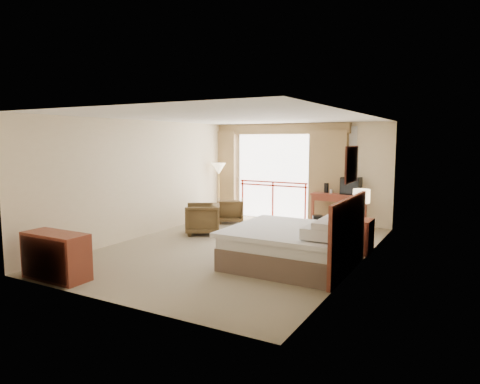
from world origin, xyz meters
The scene contains 29 objects.
floor centered at (0.00, 0.00, 0.00)m, with size 7.00×7.00×0.00m, color gray.
ceiling centered at (0.00, 0.00, 2.70)m, with size 7.00×7.00×0.00m, color white.
wall_back centered at (0.00, 3.50, 1.35)m, with size 5.00×5.00×0.00m, color beige.
wall_front centered at (0.00, -3.50, 1.35)m, with size 5.00×5.00×0.00m, color beige.
wall_left centered at (-2.50, 0.00, 1.35)m, with size 7.00×7.00×0.00m, color beige.
wall_right centered at (2.50, 0.00, 1.35)m, with size 7.00×7.00×0.00m, color beige.
balcony_door centered at (-0.80, 3.48, 1.20)m, with size 2.40×2.40×0.00m, color white.
balcony_railing centered at (-0.80, 3.46, 0.81)m, with size 2.09×0.03×1.02m.
curtain_left centered at (-2.45, 3.35, 1.25)m, with size 1.00×0.26×2.50m, color olive.
curtain_right centered at (0.85, 3.35, 1.25)m, with size 1.00×0.26×2.50m, color olive.
valance centered at (-0.80, 3.38, 2.55)m, with size 4.40×0.22×0.28m, color olive.
hvac_vent centered at (1.30, 3.47, 2.35)m, with size 0.50×0.04×0.50m, color silver.
bed centered at (1.50, -0.60, 0.38)m, with size 2.13×2.06×0.97m.
headboard centered at (2.46, -0.60, 0.65)m, with size 0.06×2.10×1.30m, color maroon.
framed_art centered at (2.47, -0.60, 1.85)m, with size 0.04×0.72×0.60m.
nightstand centered at (2.30, 0.87, 0.34)m, with size 0.47×0.56×0.67m, color maroon.
table_lamp centered at (2.30, 0.92, 1.13)m, with size 0.33×0.33×0.58m.
phone centered at (2.25, 0.72, 0.72)m, with size 0.20×0.15×0.09m, color black.
desk centered at (1.20, 3.26, 0.68)m, with size 1.33×0.64×0.87m.
tv centered at (1.50, 3.20, 1.09)m, with size 0.48×0.38×0.44m.
coffee_maker centered at (0.85, 3.20, 1.00)m, with size 0.12×0.12×0.26m, color black.
cup centered at (1.00, 3.15, 0.92)m, with size 0.07×0.07×0.10m, color white.
wastebasket centered at (0.78, 2.78, 0.16)m, with size 0.26×0.26×0.32m, color black.
armchair_far centered at (-1.54, 2.31, 0.00)m, with size 0.70×0.72×0.66m, color #45341E.
armchair_near centered at (-1.41, 0.76, 0.00)m, with size 0.78×0.80×0.73m, color #45341E.
side_table centered at (-1.70, 1.53, 0.39)m, with size 0.52×0.52×0.57m.
book centered at (-1.70, 1.53, 0.57)m, with size 0.18×0.24×0.02m, color white.
floor_lamp centered at (-2.21, 2.80, 1.36)m, with size 0.40×0.40×1.59m.
dresser centered at (-1.60, -3.19, 0.38)m, with size 1.15×0.49×0.76m.
Camera 1 is at (4.28, -7.63, 2.25)m, focal length 32.00 mm.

